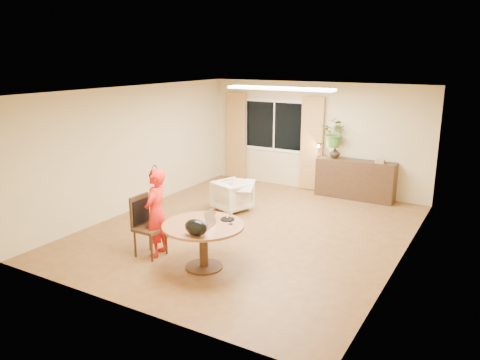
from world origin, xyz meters
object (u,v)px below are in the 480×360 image
(dining_table, at_px, (203,234))
(sideboard, at_px, (355,179))
(dining_chair, at_px, (150,227))
(child, at_px, (156,213))
(armchair, at_px, (232,196))

(dining_table, height_order, sideboard, sideboard)
(sideboard, bearing_deg, dining_chair, -111.80)
(dining_table, height_order, child, child)
(dining_table, xyz_separation_m, child, (-0.94, 0.02, 0.17))
(armchair, height_order, sideboard, sideboard)
(dining_chair, bearing_deg, sideboard, 69.42)
(dining_table, distance_m, child, 0.95)
(dining_table, height_order, dining_chair, dining_chair)
(dining_table, distance_m, sideboard, 4.86)
(child, relative_size, armchair, 2.08)
(dining_chair, distance_m, sideboard, 5.21)
(dining_table, xyz_separation_m, armchair, (-1.07, 2.63, -0.24))
(dining_chair, xyz_separation_m, armchair, (-0.05, 2.69, -0.18))
(armchair, bearing_deg, dining_table, 131.87)
(dining_chair, relative_size, armchair, 1.43)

